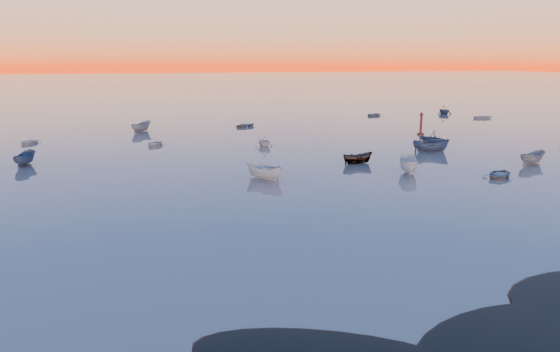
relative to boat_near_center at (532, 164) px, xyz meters
name	(u,v)px	position (x,y,z in m)	size (l,w,h in m)	color
ground	(197,111)	(-28.41, 68.62, 0.00)	(600.00, 600.00, 0.00)	#655954
moored_fleet	(234,144)	(-28.41, 21.62, 0.00)	(124.00, 58.00, 1.20)	silver
boat_near_center	(532,164)	(0.00, 0.00, 0.00)	(3.92, 1.66, 1.36)	slate
boat_near_right	(432,145)	(-3.47, 14.65, 0.00)	(4.01, 1.81, 1.40)	#334461
channel_marker	(421,125)	(-0.29, 23.51, 1.40)	(0.99, 0.99, 3.53)	#4F1811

